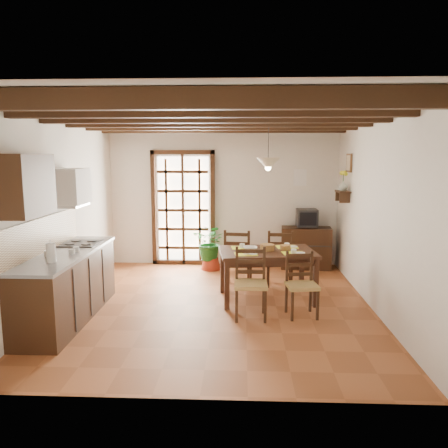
# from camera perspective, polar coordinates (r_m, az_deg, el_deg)

# --- Properties ---
(ground_plane) EXTENTS (5.00, 5.00, 0.00)m
(ground_plane) POSITION_cam_1_polar(r_m,az_deg,el_deg) (6.53, -1.05, -10.58)
(ground_plane) COLOR brown
(room_shell) EXTENTS (4.52, 5.02, 2.81)m
(room_shell) POSITION_cam_1_polar(r_m,az_deg,el_deg) (6.16, -1.09, 5.55)
(room_shell) COLOR silver
(room_shell) RESTS_ON ground_plane
(ceiling_beams) EXTENTS (4.50, 4.34, 0.20)m
(ceiling_beams) POSITION_cam_1_polar(r_m,az_deg,el_deg) (6.17, -1.12, 13.68)
(ceiling_beams) COLOR black
(ceiling_beams) RESTS_ON room_shell
(french_door) EXTENTS (1.26, 0.11, 2.32)m
(french_door) POSITION_cam_1_polar(r_m,az_deg,el_deg) (8.72, -5.34, 2.32)
(french_door) COLOR white
(french_door) RESTS_ON ground_plane
(kitchen_counter) EXTENTS (0.64, 2.25, 1.38)m
(kitchen_counter) POSITION_cam_1_polar(r_m,az_deg,el_deg) (6.25, -19.78, -7.46)
(kitchen_counter) COLOR black
(kitchen_counter) RESTS_ON ground_plane
(upper_cabinet) EXTENTS (0.35, 0.80, 0.70)m
(upper_cabinet) POSITION_cam_1_polar(r_m,az_deg,el_deg) (5.43, -24.50, 4.64)
(upper_cabinet) COLOR black
(upper_cabinet) RESTS_ON room_shell
(range_hood) EXTENTS (0.38, 0.60, 0.54)m
(range_hood) POSITION_cam_1_polar(r_m,az_deg,el_deg) (6.57, -19.33, 4.55)
(range_hood) COLOR white
(range_hood) RESTS_ON room_shell
(counter_items) EXTENTS (0.50, 1.43, 0.25)m
(counter_items) POSITION_cam_1_polar(r_m,az_deg,el_deg) (6.21, -19.70, -2.93)
(counter_items) COLOR black
(counter_items) RESTS_ON kitchen_counter
(dining_table) EXTENTS (1.51, 1.07, 0.76)m
(dining_table) POSITION_cam_1_polar(r_m,az_deg,el_deg) (6.63, 5.64, -4.30)
(dining_table) COLOR #381E12
(dining_table) RESTS_ON ground_plane
(chair_near_left) EXTENTS (0.44, 0.42, 0.95)m
(chair_near_left) POSITION_cam_1_polar(r_m,az_deg,el_deg) (5.99, 3.49, -9.41)
(chair_near_left) COLOR #AC8949
(chair_near_left) RESTS_ON ground_plane
(chair_near_right) EXTENTS (0.45, 0.44, 0.87)m
(chair_near_right) POSITION_cam_1_polar(r_m,az_deg,el_deg) (6.13, 10.08, -9.31)
(chair_near_right) COLOR #AC8949
(chair_near_right) RESTS_ON ground_plane
(chair_far_left) EXTENTS (0.50, 0.48, 0.98)m
(chair_far_left) POSITION_cam_1_polar(r_m,az_deg,el_deg) (7.35, 1.85, -5.80)
(chair_far_left) COLOR #AC8949
(chair_far_left) RESTS_ON ground_plane
(chair_far_right) EXTENTS (0.46, 0.44, 0.96)m
(chair_far_right) POSITION_cam_1_polar(r_m,az_deg,el_deg) (7.47, 7.26, -5.69)
(chair_far_right) COLOR #AC8949
(chair_far_right) RESTS_ON ground_plane
(table_setting) EXTENTS (1.03, 0.68, 0.10)m
(table_setting) POSITION_cam_1_polar(r_m,az_deg,el_deg) (6.60, 5.66, -3.13)
(table_setting) COLOR yellow
(table_setting) RESTS_ON dining_table
(table_bowl) EXTENTS (0.23, 0.23, 0.05)m
(table_bowl) POSITION_cam_1_polar(r_m,az_deg,el_deg) (6.61, 3.43, -3.20)
(table_bowl) COLOR white
(table_bowl) RESTS_ON dining_table
(sideboard) EXTENTS (0.97, 0.49, 0.80)m
(sideboard) POSITION_cam_1_polar(r_m,az_deg,el_deg) (8.64, 10.65, -3.07)
(sideboard) COLOR black
(sideboard) RESTS_ON ground_plane
(crt_tv) EXTENTS (0.39, 0.36, 0.33)m
(crt_tv) POSITION_cam_1_polar(r_m,az_deg,el_deg) (8.53, 10.77, 0.81)
(crt_tv) COLOR black
(crt_tv) RESTS_ON sideboard
(fuse_box) EXTENTS (0.25, 0.03, 0.32)m
(fuse_box) POSITION_cam_1_polar(r_m,az_deg,el_deg) (8.70, 9.90, 6.00)
(fuse_box) COLOR white
(fuse_box) RESTS_ON room_shell
(plant_pot) EXTENTS (0.38, 0.38, 0.23)m
(plant_pot) POSITION_cam_1_polar(r_m,az_deg,el_deg) (8.47, -1.73, -5.19)
(plant_pot) COLOR maroon
(plant_pot) RESTS_ON ground_plane
(potted_plant) EXTENTS (2.04, 1.92, 1.81)m
(potted_plant) POSITION_cam_1_polar(r_m,az_deg,el_deg) (8.37, -1.74, -2.14)
(potted_plant) COLOR #144C19
(potted_plant) RESTS_ON ground_plane
(wall_shelf) EXTENTS (0.20, 0.42, 0.20)m
(wall_shelf) POSITION_cam_1_polar(r_m,az_deg,el_deg) (7.96, 15.25, 3.82)
(wall_shelf) COLOR black
(wall_shelf) RESTS_ON room_shell
(shelf_vase) EXTENTS (0.15, 0.15, 0.15)m
(shelf_vase) POSITION_cam_1_polar(r_m,az_deg,el_deg) (7.95, 15.29, 4.82)
(shelf_vase) COLOR #B2BFB2
(shelf_vase) RESTS_ON wall_shelf
(shelf_flowers) EXTENTS (0.14, 0.14, 0.36)m
(shelf_flowers) POSITION_cam_1_polar(r_m,az_deg,el_deg) (7.94, 15.35, 6.32)
(shelf_flowers) COLOR yellow
(shelf_flowers) RESTS_ON shelf_vase
(framed_picture) EXTENTS (0.03, 0.32, 0.32)m
(framed_picture) POSITION_cam_1_polar(r_m,az_deg,el_deg) (7.95, 16.00, 7.68)
(framed_picture) COLOR brown
(framed_picture) RESTS_ON room_shell
(pendant_lamp) EXTENTS (0.36, 0.36, 0.84)m
(pendant_lamp) POSITION_cam_1_polar(r_m,az_deg,el_deg) (6.55, 5.79, 8.01)
(pendant_lamp) COLOR black
(pendant_lamp) RESTS_ON room_shell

